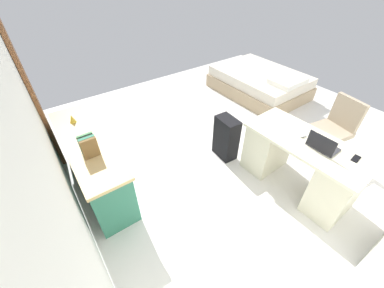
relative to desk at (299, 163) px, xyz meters
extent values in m
plane|color=silver|center=(1.04, -0.02, -0.40)|extent=(6.09, 6.09, 0.00)
cube|color=silver|center=(1.04, 2.53, 0.95)|extent=(4.34, 0.10, 2.69)
cube|color=brown|center=(2.66, 2.45, 0.62)|extent=(0.88, 0.05, 2.04)
cube|color=beige|center=(0.00, 0.00, 0.34)|extent=(1.46, 0.71, 0.04)
cube|color=beige|center=(-0.49, -0.02, -0.03)|extent=(0.42, 0.61, 0.72)
cube|color=beige|center=(0.49, 0.02, -0.03)|extent=(0.42, 0.61, 0.72)
cylinder|color=black|center=(0.12, -0.87, -0.38)|extent=(0.52, 0.52, 0.04)
cylinder|color=black|center=(0.12, -0.87, -0.19)|extent=(0.06, 0.06, 0.42)
cube|color=tan|center=(0.12, -0.87, 0.06)|extent=(0.54, 0.54, 0.08)
cube|color=tan|center=(0.08, -1.06, 0.32)|extent=(0.44, 0.14, 0.44)
cube|color=#2D7056|center=(1.57, 2.15, -0.05)|extent=(1.76, 0.44, 0.70)
cube|color=tan|center=(1.57, 2.15, 0.32)|extent=(1.80, 0.48, 0.04)
cube|color=#275F49|center=(1.17, 1.92, -0.20)|extent=(0.67, 0.01, 0.24)
cube|color=#275F49|center=(1.96, 1.92, -0.20)|extent=(0.67, 0.01, 0.24)
cube|color=tan|center=(2.13, -1.63, -0.26)|extent=(1.92, 1.43, 0.28)
cube|color=silver|center=(2.13, -1.63, -0.02)|extent=(1.86, 1.37, 0.20)
cube|color=white|center=(1.46, -1.64, 0.13)|extent=(0.49, 0.69, 0.10)
cube|color=black|center=(0.99, 0.35, -0.06)|extent=(0.37, 0.24, 0.66)
cube|color=#333338|center=(-0.16, -0.04, 0.37)|extent=(0.32, 0.23, 0.02)
cube|color=black|center=(-0.17, 0.07, 0.47)|extent=(0.31, 0.02, 0.19)
ellipsoid|color=white|center=(0.10, -0.03, 0.38)|extent=(0.06, 0.10, 0.03)
cube|color=black|center=(-0.48, -0.15, 0.37)|extent=(0.08, 0.14, 0.01)
cube|color=brown|center=(1.22, 2.15, 0.46)|extent=(0.03, 0.17, 0.24)
cube|color=#358263|center=(1.26, 2.15, 0.46)|extent=(0.04, 0.17, 0.24)
cube|color=#5B3243|center=(1.30, 2.15, 0.45)|extent=(0.04, 0.17, 0.22)
cube|color=#4D8757|center=(1.34, 2.15, 0.46)|extent=(0.03, 0.17, 0.23)
cone|color=gold|center=(2.04, 2.15, 0.40)|extent=(0.08, 0.08, 0.11)
camera|label=1|loc=(-0.98, 2.38, 2.12)|focal=22.26mm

